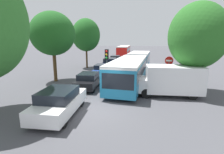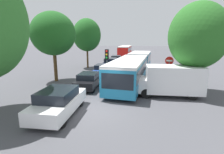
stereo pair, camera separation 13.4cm
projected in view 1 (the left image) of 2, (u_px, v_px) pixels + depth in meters
ground_plane at (98, 111)px, 10.69m from camera, size 200.00×200.00×0.00m
articulated_bus at (134, 65)px, 19.38m from camera, size 4.08×16.87×2.48m
city_bus_rear at (124, 50)px, 46.05m from camera, size 2.62×11.50×2.47m
queued_car_white at (59, 102)px, 9.93m from camera, size 2.02×4.49×1.54m
queued_car_black at (89, 80)px, 15.46m from camera, size 1.78×3.97×1.36m
queued_car_blue at (102, 70)px, 20.64m from camera, size 1.79×3.97×1.36m
queued_car_navy at (110, 63)px, 26.13m from camera, size 1.96×4.35×1.49m
queued_car_tan at (115, 59)px, 31.43m from camera, size 1.80×4.01×1.38m
white_van at (170, 80)px, 13.27m from camera, size 5.09×2.19×2.31m
traffic_light at (107, 60)px, 15.46m from camera, size 0.32×0.36×3.40m
no_entry_sign at (169, 67)px, 15.08m from camera, size 0.70×0.08×2.82m
direction_sign_post at (186, 59)px, 15.56m from camera, size 0.33×1.39×3.60m
tree_left_mid at (52, 35)px, 17.06m from camera, size 4.36×4.36×6.93m
tree_left_far at (87, 36)px, 25.76m from camera, size 4.13×4.13×7.23m
tree_right_near at (197, 38)px, 13.29m from camera, size 4.35×4.35×7.01m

